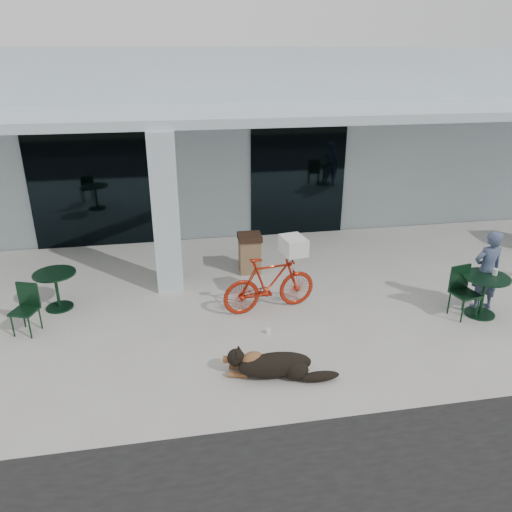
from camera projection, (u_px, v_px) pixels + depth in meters
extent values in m
plane|color=#B8B6AD|center=(266.00, 341.00, 8.24)|extent=(80.00, 80.00, 0.00)
cube|color=silver|center=(212.00, 127.00, 15.09)|extent=(22.00, 7.00, 4.50)
cube|color=black|center=(92.00, 192.00, 11.72)|extent=(2.80, 0.06, 2.70)
cube|color=black|center=(298.00, 182.00, 12.54)|extent=(2.40, 0.06, 2.70)
cube|color=silver|center=(166.00, 214.00, 9.48)|extent=(0.50, 0.50, 3.12)
cube|color=silver|center=(233.00, 114.00, 10.27)|extent=(22.00, 2.80, 0.18)
imported|color=#A5210D|center=(270.00, 284.00, 9.04)|extent=(1.82, 0.78, 1.06)
cube|color=white|center=(293.00, 245.00, 8.92)|extent=(0.47, 0.58, 0.31)
cylinder|color=white|center=(268.00, 331.00, 8.44)|extent=(0.08, 0.08, 0.09)
imported|color=#424F6F|center=(487.00, 271.00, 9.00)|extent=(0.57, 0.38, 1.52)
cylinder|color=white|center=(495.00, 272.00, 8.81)|extent=(0.11, 0.11, 0.12)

